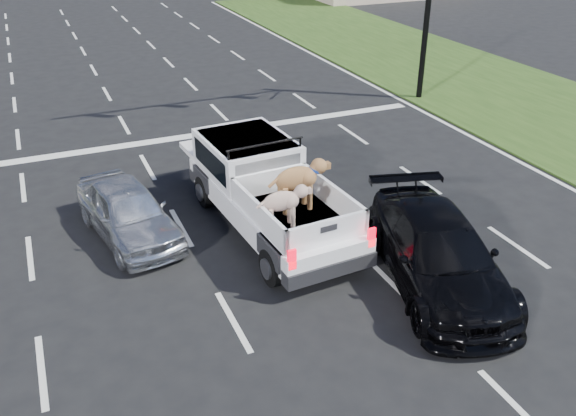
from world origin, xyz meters
name	(u,v)px	position (x,y,z in m)	size (l,w,h in m)	color
ground	(315,300)	(0.00, 0.00, 0.00)	(160.00, 160.00, 0.00)	black
road_markings	(218,176)	(0.00, 6.56, 0.01)	(17.75, 60.00, 0.01)	silver
grass_shoulder_right	(570,121)	(13.00, 6.00, 0.03)	(8.00, 60.00, 0.06)	#233F13
pickup_truck	(267,189)	(0.23, 3.23, 1.03)	(2.53, 5.96, 2.19)	black
silver_sedan	(128,211)	(-2.96, 4.08, 0.67)	(1.57, 3.91, 1.33)	silver
black_coupe	(438,253)	(2.60, -0.45, 0.74)	(2.06, 5.07, 1.47)	black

